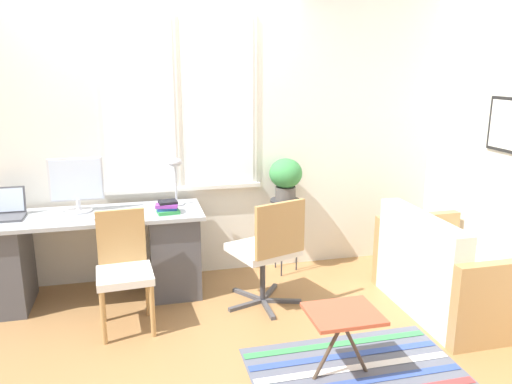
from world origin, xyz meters
TOP-DOWN VIEW (x-y plane):
  - ground_plane at (0.00, 0.00)m, footprint 14.00×14.00m
  - wall_back_with_window at (0.01, 0.68)m, footprint 9.00×0.12m
  - wall_right_with_picture at (2.67, -0.00)m, footprint 0.08×9.00m
  - desk at (-0.62, 0.30)m, footprint 1.84×0.60m
  - laptop at (-1.25, 0.36)m, footprint 0.30×0.25m
  - monitor at (-0.69, 0.40)m, footprint 0.42×0.21m
  - keyboard at (-0.72, 0.16)m, footprint 0.36×0.13m
  - mouse at (-0.47, 0.17)m, footprint 0.04×0.06m
  - desk_lamp at (0.10, 0.43)m, footprint 0.14×0.14m
  - book_stack at (0.01, 0.19)m, footprint 0.20×0.16m
  - desk_chair_wooden at (-0.34, -0.22)m, footprint 0.42×0.43m
  - office_chair_swivel at (0.76, -0.17)m, footprint 0.62×0.61m
  - couch_loveseat at (2.14, -0.56)m, footprint 0.79×1.22m
  - plant_stand at (1.10, 0.47)m, footprint 0.28×0.28m
  - potted_plant at (1.10, 0.47)m, footprint 0.30×0.30m
  - floor_rug_striped at (1.08, -1.15)m, footprint 1.36×0.79m
  - folding_stool at (0.96, -1.19)m, footprint 0.43×0.37m

SIDE VIEW (x-z plane):
  - ground_plane at x=0.00m, z-range 0.00..0.00m
  - floor_rug_striped at x=1.08m, z-range 0.00..0.01m
  - couch_loveseat at x=2.14m, z-range -0.12..0.68m
  - desk at x=-0.62m, z-range 0.02..0.76m
  - folding_stool at x=0.96m, z-range 0.18..0.62m
  - desk_chair_wooden at x=-0.34m, z-range 0.03..0.90m
  - office_chair_swivel at x=0.76m, z-range 0.04..0.94m
  - plant_stand at x=1.10m, z-range 0.27..0.98m
  - keyboard at x=-0.72m, z-range 0.74..0.75m
  - mouse at x=-0.47m, z-range 0.74..0.77m
  - book_stack at x=0.01m, z-range 0.73..0.83m
  - laptop at x=-1.25m, z-range 0.67..0.90m
  - potted_plant at x=1.10m, z-range 0.73..1.12m
  - monitor at x=-0.69m, z-range 0.74..1.19m
  - desk_lamp at x=0.10m, z-range 0.83..1.23m
  - wall_right_with_picture at x=2.67m, z-range 0.00..2.70m
  - wall_back_with_window at x=0.01m, z-range 0.01..2.71m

